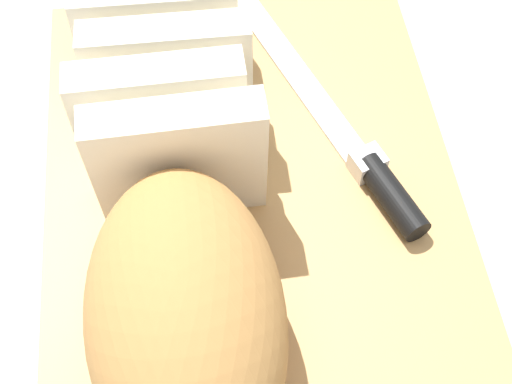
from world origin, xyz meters
name	(u,v)px	position (x,y,z in m)	size (l,w,h in m)	color
ground_plane	(256,227)	(0.00, 0.00, 0.00)	(3.00, 3.00, 0.00)	beige
cutting_board	(256,221)	(0.00, 0.00, 0.01)	(0.46, 0.30, 0.02)	tan
bread_loaf	(174,192)	(-0.01, 0.05, 0.07)	(0.39, 0.14, 0.11)	#A8753D
bread_knife	(361,156)	(0.04, -0.08, 0.03)	(0.26, 0.12, 0.02)	silver
crumb_near_knife	(200,222)	(0.00, 0.04, 0.02)	(0.00, 0.00, 0.00)	tan
crumb_near_loaf	(213,200)	(0.01, 0.03, 0.02)	(0.01, 0.01, 0.01)	tan
crumb_stray_left	(234,219)	(0.00, 0.02, 0.02)	(0.00, 0.00, 0.00)	tan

